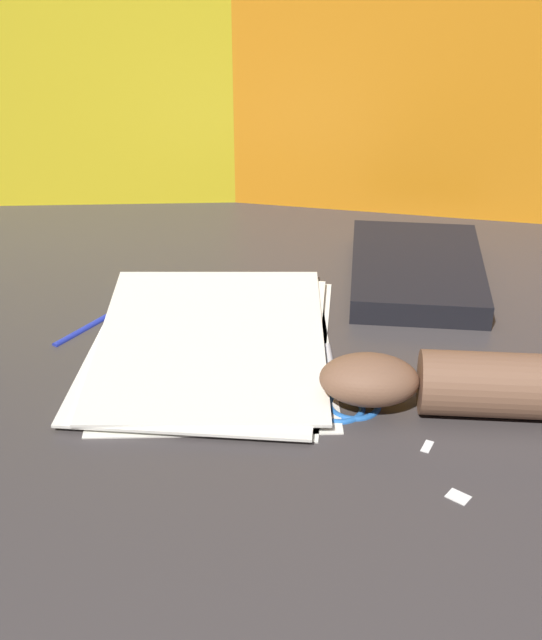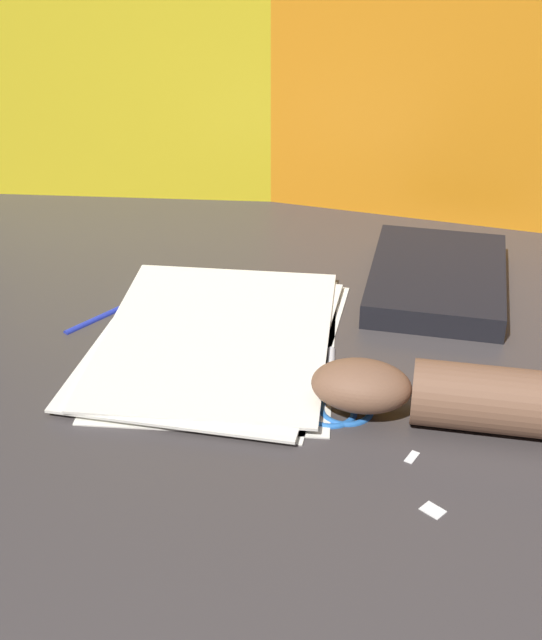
# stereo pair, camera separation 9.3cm
# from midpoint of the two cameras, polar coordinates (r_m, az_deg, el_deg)

# --- Properties ---
(ground_plane) EXTENTS (6.00, 6.00, 0.00)m
(ground_plane) POSITION_cam_midpoint_polar(r_m,az_deg,el_deg) (0.97, -1.00, -2.61)
(ground_plane) COLOR #3D3838
(backdrop_panel_left) EXTENTS (0.67, 0.09, 0.37)m
(backdrop_panel_left) POSITION_cam_midpoint_polar(r_m,az_deg,el_deg) (1.35, -11.37, 14.75)
(backdrop_panel_left) COLOR yellow
(backdrop_panel_left) RESTS_ON ground_plane
(backdrop_panel_center) EXTENTS (0.82, 0.11, 0.41)m
(backdrop_panel_center) POSITION_cam_midpoint_polar(r_m,az_deg,el_deg) (1.30, 2.20, 15.72)
(backdrop_panel_center) COLOR orange
(backdrop_panel_center) RESTS_ON ground_plane
(backdrop_panel_right) EXTENTS (0.88, 0.19, 0.36)m
(backdrop_panel_right) POSITION_cam_midpoint_polar(r_m,az_deg,el_deg) (1.31, 11.66, 14.09)
(backdrop_panel_right) COLOR #2833D1
(backdrop_panel_right) RESTS_ON ground_plane
(paper_stack) EXTENTS (0.28, 0.35, 0.01)m
(paper_stack) POSITION_cam_midpoint_polar(r_m,az_deg,el_deg) (0.99, -6.45, -1.59)
(paper_stack) COLOR white
(paper_stack) RESTS_ON ground_plane
(book_closed) EXTENTS (0.17, 0.24, 0.03)m
(book_closed) POSITION_cam_midpoint_polar(r_m,az_deg,el_deg) (1.14, 7.02, 3.09)
(book_closed) COLOR black
(book_closed) RESTS_ON ground_plane
(scissors) EXTENTS (0.11, 0.15, 0.01)m
(scissors) POSITION_cam_midpoint_polar(r_m,az_deg,el_deg) (0.91, 1.48, -4.80)
(scissors) COLOR silver
(scissors) RESTS_ON ground_plane
(hand_forearm) EXTENTS (0.34, 0.07, 0.06)m
(hand_forearm) POSITION_cam_midpoint_polar(r_m,az_deg,el_deg) (0.89, 11.79, -4.20)
(hand_forearm) COLOR brown
(hand_forearm) RESTS_ON ground_plane
(paper_scrap_near) EXTENTS (0.02, 0.02, 0.00)m
(paper_scrap_near) POSITION_cam_midpoint_polar(r_m,az_deg,el_deg) (0.86, -1.89, -7.21)
(paper_scrap_near) COLOR white
(paper_scrap_near) RESTS_ON ground_plane
(paper_scrap_mid) EXTENTS (0.02, 0.02, 0.00)m
(paper_scrap_mid) POSITION_cam_midpoint_polar(r_m,az_deg,el_deg) (0.89, -0.65, -5.87)
(paper_scrap_mid) COLOR white
(paper_scrap_mid) RESTS_ON ground_plane
(paper_scrap_far) EXTENTS (0.02, 0.02, 0.00)m
(paper_scrap_far) POSITION_cam_midpoint_polar(r_m,az_deg,el_deg) (0.80, 8.62, -11.23)
(paper_scrap_far) COLOR white
(paper_scrap_far) RESTS_ON ground_plane
(paper_scrap_side) EXTENTS (0.01, 0.02, 0.00)m
(paper_scrap_side) POSITION_cam_midpoint_polar(r_m,az_deg,el_deg) (0.85, 6.90, -8.13)
(paper_scrap_side) COLOR white
(paper_scrap_side) RESTS_ON ground_plane
(pen) EXTENTS (0.07, 0.11, 0.01)m
(pen) POSITION_cam_midpoint_polar(r_m,az_deg,el_deg) (1.07, -13.67, -0.11)
(pen) COLOR #2333B2
(pen) RESTS_ON ground_plane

